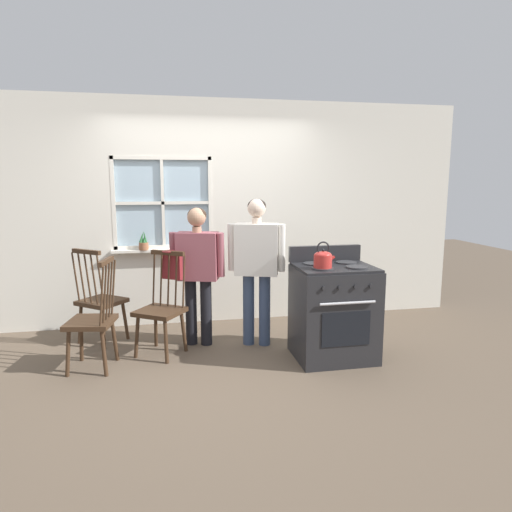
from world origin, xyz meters
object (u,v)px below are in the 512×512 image
Objects in this scene: chair_by_window at (161,310)px; stove at (333,311)px; person_elderly_left at (198,263)px; potted_plant at (144,243)px; chair_near_wall at (93,321)px; person_teen_center at (257,258)px; kettle at (323,259)px; chair_center_cluster at (100,301)px; handbag at (173,266)px.

chair_by_window is 0.96× the size of stove.
person_elderly_left reaches higher than potted_plant.
potted_plant is at bearing 170.27° from chair_near_wall.
chair_by_window is 1.11m from person_teen_center.
potted_plant is at bearing 138.31° from kettle.
stove is (2.31, -0.90, 0.02)m from chair_center_cluster.
potted_plant reaches higher than chair_center_cluster.
chair_by_window is 0.61m from person_elderly_left.
person_teen_center is 0.87m from handbag.
chair_near_wall and handbag have the same top height.
person_teen_center is at bearing -154.53° from chair_center_cluster.
kettle is 0.80× the size of handbag.
person_elderly_left is at bearing -173.37° from person_teen_center.
kettle reaches higher than potted_plant.
person_elderly_left reaches higher than chair_by_window.
chair_near_wall is 1.00× the size of chair_center_cluster.
kettle is at bearing -166.61° from chair_center_cluster.
chair_center_cluster is (-0.65, 0.48, 0.00)m from chair_by_window.
handbag is (0.78, -0.28, 0.41)m from chair_center_cluster.
person_teen_center reaches higher than chair_by_window.
chair_by_window is 0.66m from chair_near_wall.
kettle reaches higher than chair_near_wall.
potted_plant is (0.42, 1.19, 0.55)m from chair_near_wall.
chair_center_cluster is 2.48m from stove.
person_elderly_left is 6.36× the size of potted_plant.
person_teen_center reaches higher than kettle.
handbag is at bearing 130.56° from chair_near_wall.
potted_plant is (-1.68, 1.50, -0.01)m from kettle.
chair_by_window is 3.39× the size of handbag.
potted_plant is (-0.58, 0.74, 0.13)m from person_elderly_left.
person_teen_center is 6.75× the size of potted_plant.
chair_by_window and chair_near_wall have the same top height.
stove is 3.53× the size of handbag.
chair_center_cluster is at bearing 158.69° from stove.
potted_plant is 0.83m from handbag.
handbag is (-0.86, 0.11, -0.07)m from person_teen_center.
chair_center_cluster and handbag have the same top height.
handbag is at bearing -169.19° from person_teen_center.
person_elderly_left is 4.77× the size of handbag.
person_elderly_left is at bearing 124.22° from chair_near_wall.
potted_plant reaches higher than handbag.
chair_near_wall is 1.38m from potted_plant.
kettle is (1.11, -0.76, 0.14)m from person_elderly_left.
handbag is at bearing -161.08° from person_elderly_left.
kettle is (2.14, -1.03, 0.57)m from chair_center_cluster.
potted_plant is at bearing -95.35° from chair_center_cluster.
handbag is (-0.26, -0.01, -0.01)m from person_elderly_left.
person_elderly_left is at bearing -52.08° from potted_plant.
person_elderly_left is at bearing 2.55° from handbag.
chair_center_cluster is at bearing -178.41° from person_elderly_left.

